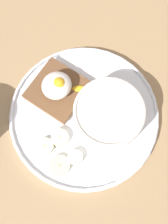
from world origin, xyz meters
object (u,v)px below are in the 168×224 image
object	(u,v)px
banana_slice_left	(75,157)
toast_slice	(58,90)
poached_egg	(57,85)
banana_slice_back	(45,146)
oatmeal_bowl	(108,116)
banana_slice_right	(60,165)
banana_slice_front	(60,138)

from	to	relation	value
banana_slice_left	toast_slice	bearing A→B (deg)	69.70
poached_egg	banana_slice_back	world-z (taller)	poached_egg
oatmeal_bowl	toast_slice	size ratio (longest dim) A/B	1.00
banana_slice_back	banana_slice_right	bearing A→B (deg)	-87.15
poached_egg	banana_slice_right	distance (cm)	13.80
oatmeal_bowl	toast_slice	world-z (taller)	oatmeal_bowl
oatmeal_bowl	banana_slice_back	size ratio (longest dim) A/B	3.12
poached_egg	banana_slice_right	size ratio (longest dim) A/B	1.57
banana_slice_right	oatmeal_bowl	bearing A→B (deg)	9.05
toast_slice	banana_slice_back	size ratio (longest dim) A/B	3.12
oatmeal_bowl	poached_egg	xyz separation A→B (cm)	(-4.06, 9.50, 0.24)
toast_slice	banana_slice_left	size ratio (longest dim) A/B	3.56
toast_slice	banana_slice_back	distance (cm)	10.41
oatmeal_bowl	banana_slice_back	bearing A→B (deg)	168.60
oatmeal_bowl	poached_egg	bearing A→B (deg)	113.14
toast_slice	banana_slice_right	world-z (taller)	toast_slice
toast_slice	poached_egg	world-z (taller)	poached_egg
toast_slice	banana_slice_left	bearing A→B (deg)	-110.30
toast_slice	banana_slice_back	world-z (taller)	toast_slice
oatmeal_bowl	banana_slice_front	xyz separation A→B (cm)	(-8.77, 2.12, -2.36)
banana_slice_front	banana_slice_right	size ratio (longest dim) A/B	0.90
poached_egg	banana_slice_front	xyz separation A→B (cm)	(-4.71, -7.37, -2.60)
oatmeal_bowl	banana_slice_front	world-z (taller)	oatmeal_bowl
banana_slice_front	banana_slice_back	world-z (taller)	banana_slice_front
banana_slice_back	banana_slice_front	bearing A→B (deg)	-4.47
oatmeal_bowl	toast_slice	distance (cm)	10.64
poached_egg	banana_slice_left	bearing A→B (deg)	-110.76
banana_slice_left	banana_slice_back	world-z (taller)	banana_slice_left
toast_slice	banana_slice_left	distance (cm)	12.60
poached_egg	banana_slice_back	xyz separation A→B (cm)	(-7.59, -7.15, -2.80)
poached_egg	banana_slice_front	distance (cm)	9.13
banana_slice_left	poached_egg	bearing A→B (deg)	69.24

